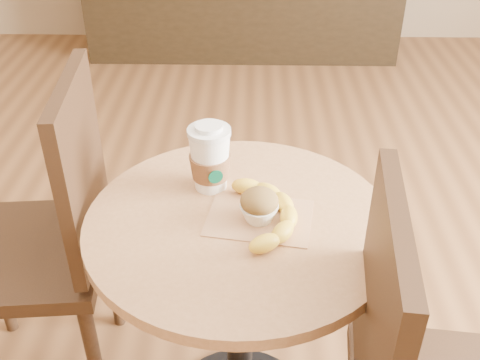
{
  "coord_description": "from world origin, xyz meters",
  "views": [
    {
      "loc": [
        0.06,
        -0.94,
        1.55
      ],
      "look_at": [
        0.04,
        0.14,
        0.83
      ],
      "focal_mm": 42.0,
      "sensor_mm": 36.0,
      "label": 1
    }
  ],
  "objects": [
    {
      "name": "kraft_bag",
      "position": [
        0.09,
        0.1,
        0.75
      ],
      "size": [
        0.27,
        0.22,
        0.0
      ],
      "primitive_type": "cube",
      "rotation": [
        0.0,
        0.0,
        -0.16
      ],
      "color": "#AB7A53",
      "rests_on": "cafe_table"
    },
    {
      "name": "coffee_cup",
      "position": [
        -0.03,
        0.23,
        0.83
      ],
      "size": [
        0.11,
        0.11,
        0.18
      ],
      "rotation": [
        0.0,
        0.0,
        0.32
      ],
      "color": "white",
      "rests_on": "cafe_table"
    },
    {
      "name": "banana",
      "position": [
        0.1,
        0.09,
        0.77
      ],
      "size": [
        0.2,
        0.31,
        0.04
      ],
      "primitive_type": null,
      "rotation": [
        0.0,
        0.0,
        0.1
      ],
      "color": "gold",
      "rests_on": "kraft_bag"
    },
    {
      "name": "cafe_table",
      "position": [
        0.04,
        0.1,
        0.54
      ],
      "size": [
        0.73,
        0.73,
        0.75
      ],
      "color": "black",
      "rests_on": "ground"
    },
    {
      "name": "muffin",
      "position": [
        0.09,
        0.09,
        0.79
      ],
      "size": [
        0.09,
        0.09,
        0.08
      ],
      "color": "white",
      "rests_on": "kraft_bag"
    },
    {
      "name": "chair_left",
      "position": [
        -0.5,
        0.26,
        0.56
      ],
      "size": [
        0.49,
        0.49,
        1.02
      ],
      "rotation": [
        0.0,
        0.0,
        -1.48
      ],
      "color": "#321F11",
      "rests_on": "ground"
    }
  ]
}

